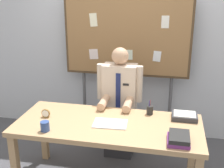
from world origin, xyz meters
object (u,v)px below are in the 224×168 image
(bulletin_board, at_px, (127,38))
(book_stack, at_px, (179,139))
(person, at_px, (120,107))
(pen_holder, at_px, (150,110))
(desk_clock, at_px, (46,114))
(paper_tray, at_px, (184,116))
(open_notebook, at_px, (110,124))
(desk, at_px, (108,130))
(coffee_mug, at_px, (45,126))

(bulletin_board, xyz_separation_m, book_stack, (0.69, -1.37, -0.63))
(person, xyz_separation_m, pen_holder, (0.39, -0.35, 0.15))
(desk_clock, distance_m, paper_tray, 1.45)
(open_notebook, distance_m, desk_clock, 0.70)
(book_stack, distance_m, pen_holder, 0.62)
(desk_clock, relative_size, paper_tray, 0.35)
(desk, xyz_separation_m, book_stack, (0.69, -0.24, 0.12))
(book_stack, relative_size, coffee_mug, 2.55)
(book_stack, bearing_deg, desk, 160.68)
(open_notebook, relative_size, paper_tray, 1.29)
(desk, xyz_separation_m, person, (0.00, 0.65, -0.02))
(coffee_mug, xyz_separation_m, pen_holder, (0.94, 0.58, 0.00))
(desk_clock, relative_size, pen_holder, 0.57)
(bulletin_board, distance_m, coffee_mug, 1.64)
(book_stack, height_order, paper_tray, book_stack)
(desk, bearing_deg, bulletin_board, 90.00)
(desk, distance_m, person, 0.65)
(open_notebook, distance_m, paper_tray, 0.78)
(bulletin_board, distance_m, open_notebook, 1.32)
(book_stack, bearing_deg, desk_clock, 169.97)
(bulletin_board, distance_m, desk_clock, 1.45)
(person, height_order, open_notebook, person)
(person, distance_m, bulletin_board, 0.90)
(person, bearing_deg, pen_holder, -41.68)
(desk, xyz_separation_m, paper_tray, (0.76, 0.26, 0.11))
(book_stack, bearing_deg, pen_holder, 119.01)
(person, distance_m, open_notebook, 0.68)
(book_stack, distance_m, open_notebook, 0.70)
(desk_clock, xyz_separation_m, paper_tray, (1.43, 0.26, -0.01))
(book_stack, distance_m, desk_clock, 1.38)
(desk, distance_m, coffee_mug, 0.63)
(bulletin_board, relative_size, coffee_mug, 20.25)
(paper_tray, bearing_deg, open_notebook, -158.86)
(desk_clock, xyz_separation_m, pen_holder, (1.06, 0.30, 0.01))
(bulletin_board, bearing_deg, person, -89.99)
(desk, relative_size, book_stack, 7.65)
(bulletin_board, distance_m, book_stack, 1.66)
(book_stack, height_order, coffee_mug, coffee_mug)
(desk, relative_size, pen_holder, 11.72)
(person, relative_size, open_notebook, 4.13)
(desk, height_order, book_stack, book_stack)
(open_notebook, height_order, coffee_mug, coffee_mug)
(bulletin_board, distance_m, paper_tray, 1.31)
(open_notebook, relative_size, desk_clock, 3.70)
(book_stack, xyz_separation_m, coffee_mug, (-1.25, -0.04, 0.01))
(desk_clock, distance_m, pen_holder, 1.10)
(pen_holder, bearing_deg, person, 138.32)
(bulletin_board, relative_size, paper_tray, 7.50)
(coffee_mug, relative_size, paper_tray, 0.37)
(paper_tray, bearing_deg, pen_holder, 174.31)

